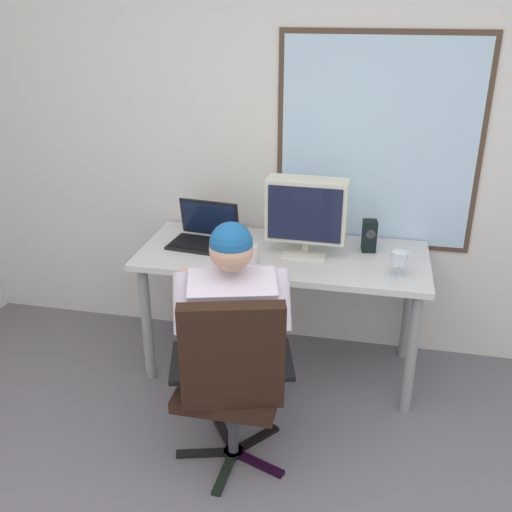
# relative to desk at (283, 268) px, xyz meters

# --- Properties ---
(wall_rear) EXTENTS (4.84, 0.08, 2.66)m
(wall_rear) POSITION_rel_desk_xyz_m (0.27, 0.40, 0.67)
(wall_rear) COLOR silver
(wall_rear) RESTS_ON ground
(desk) EXTENTS (1.61, 0.68, 0.75)m
(desk) POSITION_rel_desk_xyz_m (0.00, 0.00, 0.00)
(desk) COLOR gray
(desk) RESTS_ON ground
(office_chair) EXTENTS (0.62, 0.55, 0.96)m
(office_chair) POSITION_rel_desk_xyz_m (-0.07, -0.89, -0.12)
(office_chair) COLOR black
(office_chair) RESTS_ON ground
(person_seated) EXTENTS (0.63, 0.82, 1.21)m
(person_seated) POSITION_rel_desk_xyz_m (-0.13, -0.65, -0.03)
(person_seated) COLOR #41564A
(person_seated) RESTS_ON ground
(crt_monitor) EXTENTS (0.44, 0.20, 0.43)m
(crt_monitor) POSITION_rel_desk_xyz_m (0.12, 0.02, 0.35)
(crt_monitor) COLOR beige
(crt_monitor) RESTS_ON desk
(laptop) EXTENTS (0.39, 0.31, 0.23)m
(laptop) POSITION_rel_desk_xyz_m (-0.47, 0.06, 0.16)
(laptop) COLOR black
(laptop) RESTS_ON desk
(wine_glass) EXTENTS (0.08, 0.08, 0.13)m
(wine_glass) POSITION_rel_desk_xyz_m (0.63, -0.17, 0.19)
(wine_glass) COLOR silver
(wine_glass) RESTS_ON desk
(desk_speaker) EXTENTS (0.09, 0.09, 0.18)m
(desk_speaker) POSITION_rel_desk_xyz_m (0.47, 0.13, 0.19)
(desk_speaker) COLOR black
(desk_speaker) RESTS_ON desk
(coffee_mug) EXTENTS (0.07, 0.07, 0.10)m
(coffee_mug) POSITION_rel_desk_xyz_m (-0.14, -0.16, 0.14)
(coffee_mug) COLOR silver
(coffee_mug) RESTS_ON desk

